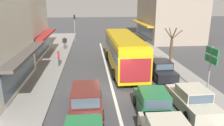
{
  "coord_description": "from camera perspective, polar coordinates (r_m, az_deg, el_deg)",
  "views": [
    {
      "loc": [
        -1.57,
        -15.1,
        6.46
      ],
      "look_at": [
        0.28,
        2.86,
        1.2
      ],
      "focal_mm": 35.0,
      "sensor_mm": 36.0,
      "label": 1
    }
  ],
  "objects": [
    {
      "name": "building_right_far",
      "position": [
        37.98,
        14.58,
        12.28
      ],
      "size": [
        9.1,
        11.95,
        8.35
      ],
      "color": "gray",
      "rests_on": "ground"
    },
    {
      "name": "sidewalk_left",
      "position": [
        22.66,
        -18.96,
        -1.05
      ],
      "size": [
        5.2,
        44.0,
        0.14
      ],
      "primitive_type": "cube",
      "color": "gray",
      "rests_on": "ground"
    },
    {
      "name": "street_tree_right",
      "position": [
        21.48,
        15.21,
        3.44
      ],
      "size": [
        1.73,
        1.77,
        4.07
      ],
      "color": "brown",
      "rests_on": "ground"
    },
    {
      "name": "kerb_right",
      "position": [
        23.38,
        13.79,
        -0.13
      ],
      "size": [
        2.8,
        44.0,
        0.12
      ],
      "primitive_type": "cube",
      "color": "gray",
      "rests_on": "ground"
    },
    {
      "name": "ground_plane",
      "position": [
        16.5,
        0.06,
        -6.81
      ],
      "size": [
        140.0,
        140.0,
        0.0
      ],
      "primitive_type": "plane",
      "color": "#3F3F42"
    },
    {
      "name": "hatchback_queue_gap_filler",
      "position": [
        13.01,
        10.53,
        -10.29
      ],
      "size": [
        1.96,
        3.78,
        1.54
      ],
      "color": "#1E6638",
      "rests_on": "ground"
    },
    {
      "name": "pedestrian_with_handbag_near",
      "position": [
        29.63,
        -12.26,
        5.39
      ],
      "size": [
        0.65,
        0.28,
        1.63
      ],
      "color": "#4C4742",
      "rests_on": "sidewalk_left"
    },
    {
      "name": "traffic_light_downstreet",
      "position": [
        35.38,
        -9.75,
        10.16
      ],
      "size": [
        0.32,
        0.24,
        4.2
      ],
      "color": "gray",
      "rests_on": "ground"
    },
    {
      "name": "directional_road_sign",
      "position": [
        15.45,
        24.46,
        0.69
      ],
      "size": [
        0.1,
        1.4,
        3.6
      ],
      "color": "gray",
      "rests_on": "ground"
    },
    {
      "name": "parked_sedan_kerb_front",
      "position": [
        14.13,
        20.15,
        -9.06
      ],
      "size": [
        1.98,
        4.24,
        1.47
      ],
      "color": "#B7B29E",
      "rests_on": "ground"
    },
    {
      "name": "lane_centre_line",
      "position": [
        20.22,
        -1.11,
        -2.38
      ],
      "size": [
        0.2,
        28.0,
        0.01
      ],
      "primitive_type": "cube",
      "color": "silver",
      "rests_on": "ground"
    },
    {
      "name": "city_bus",
      "position": [
        20.79,
        3.03,
        3.5
      ],
      "size": [
        2.81,
        10.88,
        3.23
      ],
      "color": "yellow",
      "rests_on": "ground"
    },
    {
      "name": "wagon_behind_bus_mid",
      "position": [
        13.27,
        -6.74,
        -9.38
      ],
      "size": [
        1.94,
        4.5,
        1.58
      ],
      "color": "#561E19",
      "rests_on": "ground"
    },
    {
      "name": "shopfront_mid_block",
      "position": [
        26.73,
        -24.92,
        8.65
      ],
      "size": [
        7.5,
        8.88,
        7.24
      ],
      "color": "silver",
      "rests_on": "ground"
    },
    {
      "name": "pedestrian_browsing_midblock",
      "position": [
        22.06,
        -13.78,
        1.61
      ],
      "size": [
        0.27,
        0.57,
        1.63
      ],
      "color": "#333338",
      "rests_on": "sidewalk_left"
    },
    {
      "name": "parked_sedan_kerb_second",
      "position": [
        19.31,
        12.48,
        -1.62
      ],
      "size": [
        1.96,
        4.23,
        1.47
      ],
      "color": "black",
      "rests_on": "ground"
    }
  ]
}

